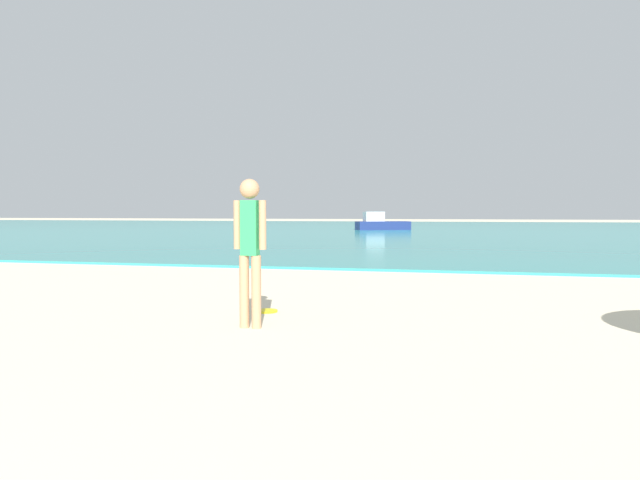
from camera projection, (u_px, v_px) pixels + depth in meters
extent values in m
cube|color=teal|center=(413.00, 229.00, 41.55)|extent=(160.00, 60.00, 0.06)
cylinder|color=tan|center=(244.00, 291.00, 6.27)|extent=(0.11, 0.11, 0.84)
cylinder|color=tan|center=(256.00, 292.00, 6.23)|extent=(0.11, 0.11, 0.84)
cube|color=#2DA35B|center=(250.00, 228.00, 6.21)|extent=(0.20, 0.13, 0.63)
sphere|color=tan|center=(250.00, 189.00, 6.19)|extent=(0.23, 0.23, 0.23)
cylinder|color=tan|center=(237.00, 225.00, 6.25)|extent=(0.08, 0.08, 0.56)
cylinder|color=tan|center=(263.00, 225.00, 6.17)|extent=(0.08, 0.08, 0.56)
cylinder|color=yellow|center=(267.00, 311.00, 7.27)|extent=(0.28, 0.28, 0.03)
cube|color=navy|center=(383.00, 226.00, 38.33)|extent=(3.95, 2.73, 0.61)
cube|color=silver|center=(374.00, 217.00, 38.14)|extent=(1.60, 1.35, 0.68)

